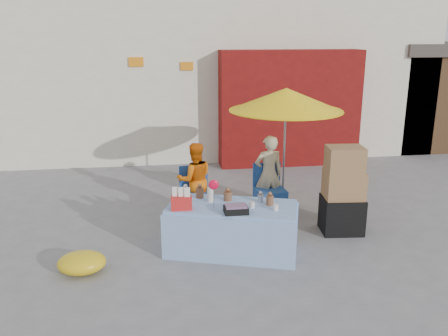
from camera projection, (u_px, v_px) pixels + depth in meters
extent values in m
plane|color=slate|center=(218.00, 246.00, 6.84)|extent=(80.00, 80.00, 0.00)
cube|color=silver|center=(184.00, 60.00, 12.87)|extent=(12.00, 5.00, 4.50)
cube|color=maroon|center=(290.00, 108.00, 10.77)|extent=(3.20, 0.60, 2.60)
cube|color=#4C331E|center=(422.00, 99.00, 13.10)|extent=(2.60, 3.00, 2.40)
cube|color=#3F3833|center=(428.00, 48.00, 12.72)|extent=(2.80, 3.20, 0.30)
cube|color=orange|center=(136.00, 62.00, 10.28)|extent=(0.32, 0.04, 0.20)
cube|color=orange|center=(187.00, 66.00, 10.46)|extent=(0.28, 0.04, 0.18)
cube|color=#97B5F1|center=(232.00, 228.00, 6.59)|extent=(1.91, 1.28, 0.69)
cube|color=#97B5F1|center=(227.00, 242.00, 6.22)|extent=(1.72, 0.58, 0.64)
cube|color=#97B5F1|center=(236.00, 219.00, 6.98)|extent=(1.72, 0.58, 0.64)
cylinder|color=silver|center=(186.00, 193.00, 6.72)|extent=(0.13, 0.13, 0.17)
cylinder|color=brown|center=(200.00, 193.00, 6.78)|extent=(0.14, 0.14, 0.15)
cylinder|color=silver|center=(210.00, 195.00, 6.61)|extent=(0.12, 0.12, 0.20)
cylinder|color=brown|center=(228.00, 196.00, 6.67)|extent=(0.15, 0.15, 0.13)
cylinder|color=#B2B2B7|center=(260.00, 198.00, 6.62)|extent=(0.10, 0.10, 0.11)
cylinder|color=brown|center=(270.00, 200.00, 6.48)|extent=(0.13, 0.13, 0.14)
cylinder|color=silver|center=(252.00, 205.00, 6.40)|extent=(0.09, 0.09, 0.08)
cylinder|color=silver|center=(276.00, 207.00, 6.30)|extent=(0.09, 0.09, 0.08)
sphere|color=brown|center=(177.00, 199.00, 6.52)|extent=(0.14, 0.14, 0.14)
ellipsoid|color=red|center=(214.00, 185.00, 6.32)|extent=(0.15, 0.09, 0.14)
cube|color=red|center=(181.00, 203.00, 6.32)|extent=(0.30, 0.21, 0.18)
cube|color=black|center=(236.00, 210.00, 6.21)|extent=(0.37, 0.31, 0.08)
cube|color=navy|center=(196.00, 205.00, 7.81)|extent=(0.52, 0.50, 0.45)
cube|color=navy|center=(193.00, 177.00, 7.90)|extent=(0.48, 0.08, 0.40)
cube|color=navy|center=(270.00, 202.00, 7.98)|extent=(0.52, 0.50, 0.45)
cube|color=navy|center=(267.00, 174.00, 8.07)|extent=(0.48, 0.08, 0.40)
imported|color=orange|center=(195.00, 180.00, 7.84)|extent=(0.64, 0.52, 1.25)
imported|color=#C4B48B|center=(269.00, 174.00, 8.00)|extent=(0.51, 0.36, 1.33)
cylinder|color=gray|center=(284.00, 152.00, 8.09)|extent=(0.04, 0.04, 2.00)
cone|color=yellow|center=(286.00, 100.00, 7.84)|extent=(1.90, 1.90, 0.38)
cylinder|color=yellow|center=(286.00, 110.00, 7.89)|extent=(1.90, 1.90, 0.02)
cube|color=black|center=(342.00, 215.00, 7.28)|extent=(0.66, 0.56, 0.56)
cube|color=olive|center=(344.00, 184.00, 7.14)|extent=(0.62, 0.50, 0.42)
cube|color=olive|center=(345.00, 159.00, 7.01)|extent=(0.57, 0.45, 0.38)
ellipsoid|color=gold|center=(82.00, 263.00, 6.06)|extent=(0.77, 0.71, 0.28)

